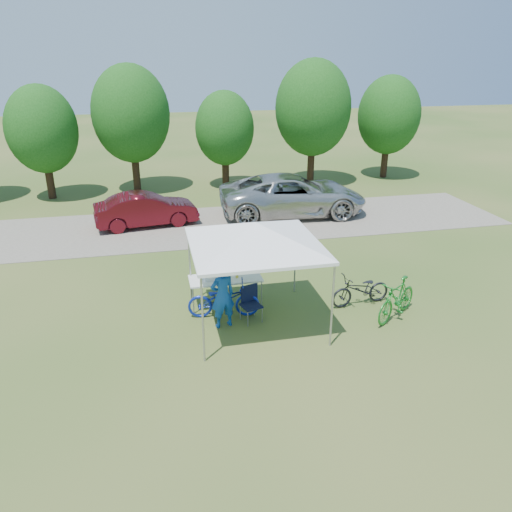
# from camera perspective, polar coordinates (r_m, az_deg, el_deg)

# --- Properties ---
(ground) EXTENTS (100.00, 100.00, 0.00)m
(ground) POSITION_cam_1_polar(r_m,az_deg,el_deg) (13.09, -0.10, -7.51)
(ground) COLOR #2D5119
(ground) RESTS_ON ground
(gravel_strip) EXTENTS (24.00, 5.00, 0.02)m
(gravel_strip) POSITION_cam_1_polar(r_m,az_deg,el_deg) (20.32, -4.90, 3.54)
(gravel_strip) COLOR gray
(gravel_strip) RESTS_ON ground
(canopy) EXTENTS (4.53, 4.53, 3.00)m
(canopy) POSITION_cam_1_polar(r_m,az_deg,el_deg) (12.00, -0.11, 3.55)
(canopy) COLOR #A5A5AA
(canopy) RESTS_ON ground
(treeline) EXTENTS (24.89, 4.28, 6.30)m
(treeline) POSITION_cam_1_polar(r_m,az_deg,el_deg) (25.42, -7.77, 15.35)
(treeline) COLOR #382314
(treeline) RESTS_ON ground
(folding_table) EXTENTS (1.97, 0.82, 0.81)m
(folding_table) POSITION_cam_1_polar(r_m,az_deg,el_deg) (13.63, -3.51, -2.67)
(folding_table) COLOR white
(folding_table) RESTS_ON ground
(folding_chair) EXTENTS (0.59, 0.61, 0.93)m
(folding_chair) POSITION_cam_1_polar(r_m,az_deg,el_deg) (12.97, -0.67, -5.06)
(folding_chair) COLOR black
(folding_chair) RESTS_ON ground
(cooler) EXTENTS (0.44, 0.30, 0.32)m
(cooler) POSITION_cam_1_polar(r_m,az_deg,el_deg) (13.50, -5.03, -2.01)
(cooler) COLOR white
(cooler) RESTS_ON folding_table
(ice_cream_cup) EXTENTS (0.08, 0.08, 0.06)m
(ice_cream_cup) POSITION_cam_1_polar(r_m,az_deg,el_deg) (13.60, -2.18, -2.36)
(ice_cream_cup) COLOR yellow
(ice_cream_cup) RESTS_ON folding_table
(cyclist) EXTENTS (0.71, 0.55, 1.73)m
(cyclist) POSITION_cam_1_polar(r_m,az_deg,el_deg) (12.53, -3.84, -4.53)
(cyclist) COLOR #13489F
(cyclist) RESTS_ON ground
(bike_blue) EXTENTS (1.95, 0.91, 0.99)m
(bike_blue) POSITION_cam_1_polar(r_m,az_deg,el_deg) (13.14, -3.72, -4.99)
(bike_blue) COLOR #1227A2
(bike_blue) RESTS_ON ground
(bike_green) EXTENTS (1.79, 1.45, 1.09)m
(bike_green) POSITION_cam_1_polar(r_m,az_deg,el_deg) (13.55, 15.79, -4.74)
(bike_green) COLOR #1B7B25
(bike_green) RESTS_ON ground
(bike_dark) EXTENTS (1.80, 0.81, 0.91)m
(bike_dark) POSITION_cam_1_polar(r_m,az_deg,el_deg) (14.02, 11.91, -3.80)
(bike_dark) COLOR black
(bike_dark) RESTS_ON ground
(minivan) EXTENTS (6.35, 3.19, 1.72)m
(minivan) POSITION_cam_1_polar(r_m,az_deg,el_deg) (21.44, 4.22, 6.99)
(minivan) COLOR beige
(minivan) RESTS_ON gravel_strip
(sedan) EXTENTS (4.18, 1.96, 1.32)m
(sedan) POSITION_cam_1_polar(r_m,az_deg,el_deg) (20.47, -12.43, 5.21)
(sedan) COLOR #500D14
(sedan) RESTS_ON gravel_strip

